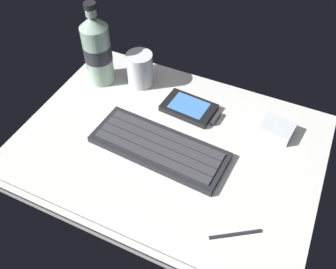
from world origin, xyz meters
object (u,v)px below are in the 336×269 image
Objects in this scene: keyboard at (159,147)px; juice_cup at (140,70)px; stylus_pen at (235,234)px; handheld_device at (191,109)px; water_bottle at (97,50)px; charger_block at (277,129)px.

juice_cup is (-13.66, 17.68, 3.10)cm from keyboard.
keyboard is 3.12× the size of stylus_pen.
keyboard is at bearing -97.22° from handheld_device.
water_bottle is (-24.97, 1.03, 8.28)cm from handheld_device.
keyboard is 1.43× the size of water_bottle.
handheld_device is at bearing -2.37° from water_bottle.
stylus_pen is (43.98, -26.57, -8.66)cm from water_bottle.
water_bottle reaches higher than charger_block.
charger_block is (44.52, 0.44, -7.81)cm from water_bottle.
handheld_device is 0.64× the size of water_bottle.
handheld_device is at bearing -175.67° from charger_block.
juice_cup is 1.21× the size of charger_block.
keyboard reaches higher than stylus_pen.
handheld_device is 19.60cm from charger_block.
juice_cup is 11.23cm from water_bottle.
juice_cup is at bearing 165.65° from handheld_device.
charger_block reaches higher than keyboard.
keyboard is 28.73cm from water_bottle.
juice_cup is at bearing 106.05° from stylus_pen.
water_bottle is 2.97× the size of charger_block.
keyboard is at bearing -32.44° from water_bottle.
charger_block is at bearing 55.49° from stylus_pen.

